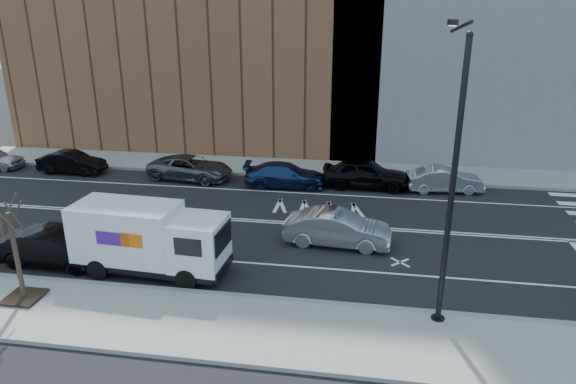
% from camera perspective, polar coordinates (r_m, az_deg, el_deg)
% --- Properties ---
extents(ground, '(120.00, 120.00, 0.00)m').
position_cam_1_polar(ground, '(24.64, -2.08, -3.33)').
color(ground, black).
rests_on(ground, ground).
extents(sidewalk_near, '(44.00, 3.60, 0.15)m').
position_cam_1_polar(sidewalk_near, '(17.06, -7.94, -14.46)').
color(sidewalk_near, gray).
rests_on(sidewalk_near, ground).
extents(sidewalk_far, '(44.00, 3.60, 0.15)m').
position_cam_1_polar(sidewalk_far, '(32.78, 0.88, 2.70)').
color(sidewalk_far, gray).
rests_on(sidewalk_far, ground).
extents(curb_near, '(44.00, 0.25, 0.17)m').
position_cam_1_polar(curb_near, '(18.51, -6.32, -11.40)').
color(curb_near, gray).
rests_on(curb_near, ground).
extents(curb_far, '(44.00, 0.25, 0.17)m').
position_cam_1_polar(curb_far, '(31.08, 0.40, 1.77)').
color(curb_far, gray).
rests_on(curb_far, ground).
extents(road_markings, '(40.00, 8.60, 0.01)m').
position_cam_1_polar(road_markings, '(24.63, -2.08, -3.32)').
color(road_markings, white).
rests_on(road_markings, ground).
extents(streetlight, '(0.44, 4.02, 9.34)m').
position_cam_1_polar(streetlight, '(16.19, 17.74, 2.51)').
color(streetlight, black).
rests_on(streetlight, ground).
extents(street_tree, '(1.20, 1.20, 3.75)m').
position_cam_1_polar(street_tree, '(19.73, -27.80, -7.17)').
color(street_tree, black).
rests_on(street_tree, ground).
extents(fedex_van, '(6.04, 2.39, 2.71)m').
position_cam_1_polar(fedex_van, '(20.20, -15.23, -4.97)').
color(fedex_van, black).
rests_on(fedex_van, ground).
extents(far_parked_b, '(4.18, 1.59, 1.36)m').
position_cam_1_polar(far_parked_b, '(34.52, -22.89, 3.05)').
color(far_parked_b, black).
rests_on(far_parked_b, ground).
extents(far_parked_c, '(5.28, 2.96, 1.40)m').
position_cam_1_polar(far_parked_c, '(31.19, -10.77, 2.66)').
color(far_parked_c, '#515559').
rests_on(far_parked_c, ground).
extents(far_parked_d, '(4.85, 2.30, 1.37)m').
position_cam_1_polar(far_parked_d, '(29.35, -0.28, 1.91)').
color(far_parked_d, navy).
rests_on(far_parked_d, ground).
extents(far_parked_e, '(4.96, 2.13, 1.67)m').
position_cam_1_polar(far_parked_e, '(29.44, 8.62, 2.05)').
color(far_parked_e, black).
rests_on(far_parked_e, ground).
extents(far_parked_f, '(4.27, 1.90, 1.36)m').
position_cam_1_polar(far_parked_f, '(29.81, 17.03, 1.31)').
color(far_parked_f, '#ADADB2').
rests_on(far_parked_f, ground).
extents(driving_sedan, '(4.65, 1.90, 1.50)m').
position_cam_1_polar(driving_sedan, '(22.13, 5.51, -4.04)').
color(driving_sedan, '#B1B1B6').
rests_on(driving_sedan, ground).
extents(near_parked_rear_a, '(4.53, 1.70, 1.48)m').
position_cam_1_polar(near_parked_rear_a, '(22.31, -24.44, -5.64)').
color(near_parked_rear_a, black).
rests_on(near_parked_rear_a, ground).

